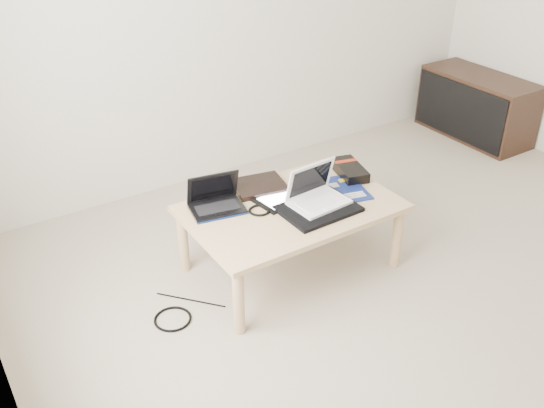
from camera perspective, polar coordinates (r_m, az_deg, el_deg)
ground at (r=3.24m, az=16.70°, el=-9.66°), size 4.00×4.00×0.00m
coffee_table at (r=3.21m, az=1.80°, el=-0.90°), size 1.10×0.70×0.40m
media_cabinet at (r=5.14m, az=18.64°, el=8.71°), size 0.41×0.90×0.50m
book at (r=3.34m, az=-1.22°, el=1.73°), size 0.32×0.28×0.03m
netbook at (r=3.15m, az=-5.31°, el=0.24°), size 0.30×0.25×0.19m
tablet at (r=3.23m, az=0.75°, el=0.46°), size 0.27×0.22×0.01m
remote at (r=3.28m, az=2.20°, el=1.05°), size 0.12×0.24×0.02m
neoprene_sleeve at (r=3.15m, az=4.38°, el=-0.45°), size 0.40×0.29×0.02m
white_laptop at (r=3.17m, az=4.18°, el=0.90°), size 0.31×0.23×0.21m
motherboard at (r=3.35m, az=6.63°, el=1.39°), size 0.31×0.35×0.01m
gpu_box at (r=3.51m, az=7.29°, el=3.20°), size 0.20×0.29×0.06m
cable_coil at (r=3.13m, az=-1.20°, el=-0.60°), size 0.13×0.13×0.01m
floor_cable_coil at (r=3.10m, az=-9.33°, el=-10.63°), size 0.23×0.23×0.01m
floor_cable_trail at (r=3.20m, az=-7.66°, el=-8.94°), size 0.26×0.29×0.01m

